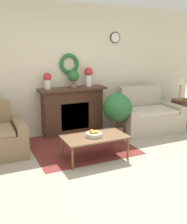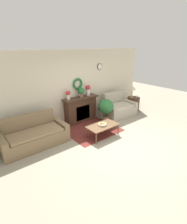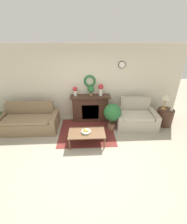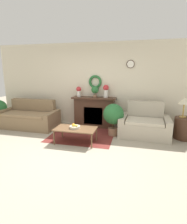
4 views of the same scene
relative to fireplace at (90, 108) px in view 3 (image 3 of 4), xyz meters
name	(u,v)px [view 3 (image 3 of 4)]	position (x,y,z in m)	size (l,w,h in m)	color
ground_plane	(90,160)	(-0.09, -2.13, -0.50)	(16.00, 16.00, 0.00)	#9E937F
floor_rug	(87,131)	(-0.15, -0.79, -0.50)	(1.80, 1.70, 0.01)	maroon
wall_back	(87,84)	(-0.09, 0.21, 0.85)	(6.80, 0.14, 2.70)	beige
fireplace	(90,108)	(0.00, 0.00, 0.00)	(1.42, 0.41, 0.99)	#42281C
couch_left	(29,121)	(-2.09, -0.53, -0.20)	(1.93, 0.92, 0.88)	#846B4C
loveseat_right	(135,117)	(1.59, -0.47, -0.19)	(1.42, 1.03, 0.95)	#B2A893
coffee_table	(87,133)	(-0.15, -1.43, -0.14)	(1.05, 0.60, 0.39)	brown
fruit_bowl	(86,131)	(-0.17, -1.43, -0.07)	(0.27, 0.27, 0.12)	beige
side_table_by_loveseat	(164,117)	(2.65, -0.45, -0.21)	(0.57, 0.57, 0.58)	#42281C
table_lamp	(166,97)	(2.58, -0.40, 0.52)	(0.30, 0.30, 0.54)	#B28E42
mug	(172,110)	(2.78, -0.55, 0.12)	(0.09, 0.09, 0.08)	silver
vase_on_mantel_left	(75,91)	(-0.52, 0.01, 0.68)	(0.17, 0.17, 0.33)	silver
vase_on_mantel_right	(101,89)	(0.38, 0.01, 0.72)	(0.19, 0.19, 0.40)	silver
potted_plant_on_mantel	(91,89)	(0.03, -0.01, 0.72)	(0.24, 0.24, 0.36)	#8E664C
potted_plant_floor_by_loveseat	(112,114)	(0.72, -0.66, 0.09)	(0.59, 0.59, 0.92)	#8E664C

